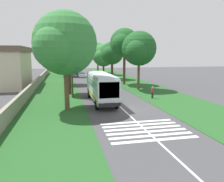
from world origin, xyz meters
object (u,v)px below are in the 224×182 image
at_px(roadside_tree_left_2, 67,51).
at_px(roadside_tree_left_4, 66,54).
at_px(trailing_car_2, 82,75).
at_px(roadside_tree_left_3, 66,54).
at_px(roadside_tree_left_1, 68,52).
at_px(roadside_tree_right_1, 138,49).
at_px(trailing_car_1, 96,77).
at_px(coach_bus, 101,86).
at_px(pedestrian, 152,92).
at_px(roadside_tree_left_0, 63,45).
at_px(utility_pole, 72,70).
at_px(roadside_tree_right_0, 111,54).
at_px(roadside_tree_right_2, 124,44).
at_px(roadside_building, 2,67).
at_px(trailing_car_0, 103,81).
at_px(trailing_car_3, 79,72).
at_px(roadside_tree_right_4, 103,56).
at_px(roadside_tree_right_3, 97,51).

height_order(roadside_tree_left_2, roadside_tree_left_4, roadside_tree_left_4).
bearing_deg(trailing_car_2, roadside_tree_left_3, 164.31).
xyz_separation_m(roadside_tree_left_1, roadside_tree_right_1, (1.70, -11.91, 0.51)).
height_order(trailing_car_1, roadside_tree_left_3, roadside_tree_left_3).
xyz_separation_m(coach_bus, pedestrian, (0.81, -7.54, -1.24)).
bearing_deg(coach_bus, roadside_tree_left_0, 125.91).
bearing_deg(roadside_tree_left_3, trailing_car_1, -40.84).
bearing_deg(utility_pole, trailing_car_2, -7.03).
bearing_deg(coach_bus, trailing_car_2, -0.23).
bearing_deg(roadside_tree_right_0, roadside_tree_right_2, -177.79).
bearing_deg(roadside_tree_right_1, coach_bus, 137.28).
bearing_deg(trailing_car_2, roadside_building, 134.62).
relative_size(coach_bus, trailing_car_1, 2.60).
relative_size(roadside_tree_left_2, roadside_tree_right_0, 1.04).
xyz_separation_m(trailing_car_0, roadside_tree_right_0, (8.34, -3.54, 5.68)).
xyz_separation_m(trailing_car_3, roadside_building, (-25.10, 16.11, 3.19)).
relative_size(coach_bus, roadside_tree_right_4, 1.18).
height_order(roadside_tree_left_0, roadside_tree_right_4, roadside_tree_left_0).
relative_size(roadside_tree_left_2, roadside_building, 0.70).
height_order(trailing_car_3, roadside_tree_right_4, roadside_tree_right_4).
bearing_deg(roadside_tree_left_4, roadside_tree_right_3, -45.96).
bearing_deg(roadside_tree_left_1, roadside_tree_right_1, -81.88).
distance_m(roadside_tree_left_1, roadside_tree_right_0, 22.25).
height_order(trailing_car_1, roadside_tree_right_4, roadside_tree_right_4).
xyz_separation_m(roadside_tree_left_0, pedestrian, (4.14, -12.13, -6.31)).
relative_size(roadside_tree_right_4, pedestrian, 5.58).
bearing_deg(roadside_tree_left_1, trailing_car_3, -6.30).
relative_size(coach_bus, roadside_tree_left_4, 1.13).
distance_m(trailing_car_0, utility_pole, 16.21).
height_order(roadside_tree_left_3, roadside_building, roadside_tree_left_3).
relative_size(roadside_building, pedestrian, 8.28).
height_order(trailing_car_1, trailing_car_3, same).
xyz_separation_m(roadside_tree_left_3, roadside_tree_right_0, (7.85, -11.08, -0.00)).
bearing_deg(trailing_car_2, roadside_tree_left_0, 172.66).
xyz_separation_m(trailing_car_3, roadside_tree_right_3, (5.06, -6.71, 6.89)).
height_order(trailing_car_2, utility_pole, utility_pole).
distance_m(trailing_car_1, roadside_tree_left_2, 21.08).
height_order(coach_bus, roadside_tree_left_0, roadside_tree_left_0).
distance_m(roadside_tree_left_3, utility_pole, 14.89).
bearing_deg(roadside_tree_right_1, roadside_tree_left_4, 22.70).
bearing_deg(roadside_tree_right_2, trailing_car_0, 65.16).
bearing_deg(trailing_car_1, pedestrian, -170.83).
distance_m(roadside_tree_left_4, roadside_tree_right_2, 24.02).
bearing_deg(roadside_tree_left_0, roadside_tree_right_4, -15.52).
bearing_deg(trailing_car_2, trailing_car_0, -167.72).
height_order(trailing_car_0, trailing_car_1, same).
bearing_deg(pedestrian, trailing_car_0, 13.26).
bearing_deg(roadside_tree_left_0, utility_pole, -8.66).
distance_m(trailing_car_0, roadside_tree_right_4, 21.78).
distance_m(trailing_car_3, utility_pole, 39.01).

